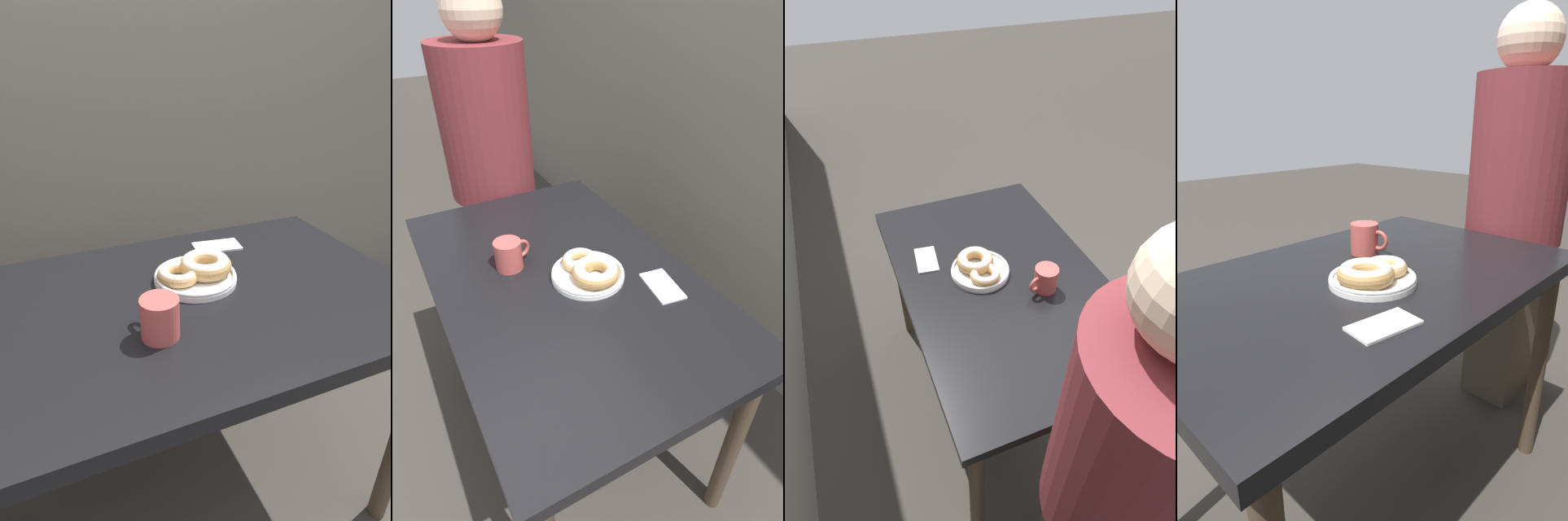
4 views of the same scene
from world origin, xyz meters
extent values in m
cube|color=slate|center=(0.00, 1.12, 1.30)|extent=(8.00, 0.05, 2.60)
cube|color=black|center=(0.00, 0.25, 0.72)|extent=(1.13, 0.71, 0.04)
cylinder|color=#473828|center=(0.50, 0.54, 0.35)|extent=(0.05, 0.05, 0.70)
cylinder|color=white|center=(0.05, 0.31, 0.75)|extent=(0.21, 0.21, 0.01)
torus|color=white|center=(0.05, 0.31, 0.76)|extent=(0.21, 0.21, 0.01)
torus|color=#B2844C|center=(0.08, 0.32, 0.78)|extent=(0.15, 0.15, 0.04)
torus|color=silver|center=(0.08, 0.32, 0.78)|extent=(0.14, 0.14, 0.03)
torus|color=tan|center=(0.00, 0.31, 0.77)|extent=(0.11, 0.11, 0.03)
torus|color=white|center=(0.00, 0.31, 0.78)|extent=(0.10, 0.10, 0.03)
cylinder|color=#B74C47|center=(-0.11, 0.13, 0.78)|extent=(0.08, 0.08, 0.09)
cylinder|color=#382114|center=(-0.11, 0.13, 0.82)|extent=(0.07, 0.07, 0.00)
torus|color=#B74C47|center=(-0.12, 0.18, 0.78)|extent=(0.03, 0.06, 0.06)
cube|color=white|center=(0.19, 0.48, 0.74)|extent=(0.15, 0.10, 0.01)
camera|label=1|loc=(-0.31, -0.53, 1.27)|focal=28.00mm
camera|label=2|loc=(0.87, -0.14, 1.47)|focal=28.00mm
camera|label=3|loc=(-0.97, 0.71, 1.76)|focal=28.00mm
camera|label=4|loc=(0.70, 0.94, 1.12)|focal=28.00mm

